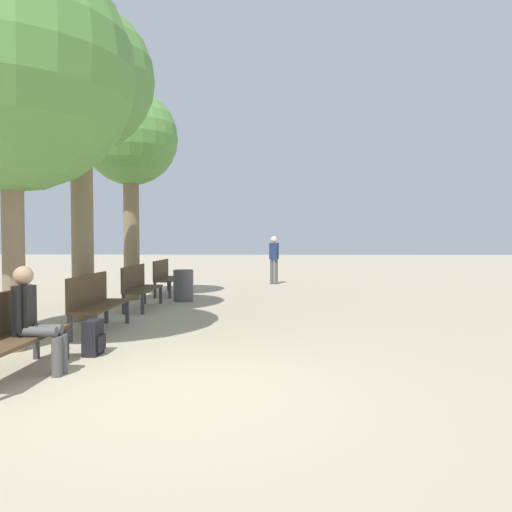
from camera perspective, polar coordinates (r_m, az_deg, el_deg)
name	(u,v)px	position (r m, az deg, el deg)	size (l,w,h in m)	color
ground_plane	(183,391)	(5.23, -8.40, -15.03)	(80.00, 80.00, 0.00)	tan
bench_row_0	(9,329)	(6.18, -26.39, -7.51)	(0.47, 1.70, 0.93)	#4C3823
bench_row_1	(95,299)	(8.59, -17.92, -4.74)	(0.47, 1.70, 0.93)	#4C3823
bench_row_2	(139,284)	(11.11, -13.26, -3.16)	(0.47, 1.70, 0.93)	#4C3823
bench_row_3	(165,275)	(13.68, -10.34, -2.15)	(0.47, 1.70, 0.93)	#4C3823
tree_row_0	(10,70)	(7.82, -26.28, 18.55)	(3.28, 3.28, 5.44)	#7A664C
tree_row_1	(81,82)	(10.14, -19.42, 18.27)	(2.67, 2.67, 5.79)	#7A664C
tree_row_2	(131,141)	(12.97, -14.14, 12.59)	(2.32, 2.32, 5.16)	#7A664C
person_seated	(34,317)	(6.14, -24.05, -6.36)	(0.56, 0.32, 1.23)	#4C4C4C
backpack	(93,338)	(6.96, -18.08, -8.89)	(0.22, 0.34, 0.46)	black
pedestrian_near	(274,257)	(16.47, 2.07, -0.08)	(0.32, 0.22, 1.59)	#4C4C4C
trash_bin	(183,286)	(12.22, -8.30, -3.36)	(0.48, 0.48, 0.76)	#4C4C51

